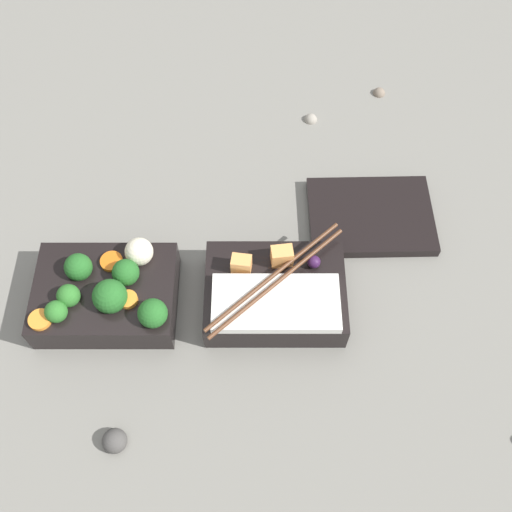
# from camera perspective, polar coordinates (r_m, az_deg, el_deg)

# --- Properties ---
(ground_plane) EXTENTS (3.00, 3.00, 0.00)m
(ground_plane) POSITION_cam_1_polar(r_m,az_deg,el_deg) (0.78, -6.56, -3.85)
(ground_plane) COLOR slate
(bento_tray_vegetable) EXTENTS (0.17, 0.13, 0.08)m
(bento_tray_vegetable) POSITION_cam_1_polar(r_m,az_deg,el_deg) (0.76, -13.83, -3.38)
(bento_tray_vegetable) COLOR black
(bento_tray_vegetable) RESTS_ON ground_plane
(bento_tray_rice) EXTENTS (0.17, 0.15, 0.07)m
(bento_tray_rice) POSITION_cam_1_polar(r_m,az_deg,el_deg) (0.74, 1.94, -3.62)
(bento_tray_rice) COLOR black
(bento_tray_rice) RESTS_ON ground_plane
(bento_lid) EXTENTS (0.17, 0.13, 0.01)m
(bento_lid) POSITION_cam_1_polar(r_m,az_deg,el_deg) (0.84, 10.99, 3.71)
(bento_lid) COLOR black
(bento_lid) RESTS_ON ground_plane
(pebble_0) EXTENTS (0.03, 0.03, 0.03)m
(pebble_0) POSITION_cam_1_polar(r_m,az_deg,el_deg) (0.72, -13.25, -16.70)
(pebble_0) COLOR #474442
(pebble_0) RESTS_ON ground_plane
(pebble_1) EXTENTS (0.02, 0.02, 0.02)m
(pebble_1) POSITION_cam_1_polar(r_m,az_deg,el_deg) (1.00, 11.87, 15.06)
(pebble_1) COLOR #7A6B5B
(pebble_1) RESTS_ON ground_plane
(pebble_2) EXTENTS (0.02, 0.02, 0.02)m
(pebble_2) POSITION_cam_1_polar(r_m,az_deg,el_deg) (0.95, 5.44, 12.96)
(pebble_2) COLOR gray
(pebble_2) RESTS_ON ground_plane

